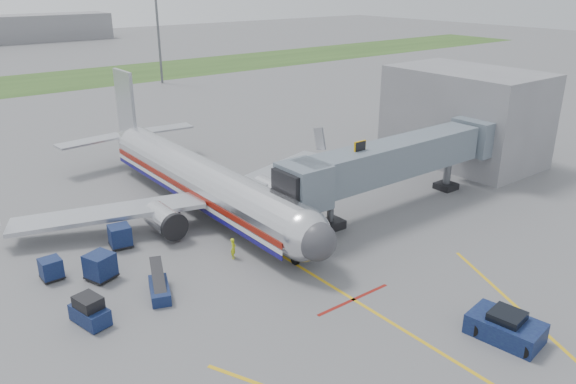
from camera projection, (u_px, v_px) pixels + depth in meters
ground at (313, 275)px, 38.73m from camera, size 400.00×400.00×0.00m
grass_strip at (4, 86)px, 105.21m from camera, size 300.00×25.00×0.01m
apron_markings at (393, 324)px, 33.27m from camera, size 21.52×50.00×0.01m
airliner at (201, 180)px, 49.05m from camera, size 32.10×35.67×10.25m
jet_bridge at (391, 161)px, 48.15m from camera, size 25.30×4.00×6.90m
terminal at (465, 116)px, 61.43m from camera, size 10.00×16.00×10.00m
light_mast_right at (158, 25)px, 104.51m from camera, size 2.00×0.44×20.40m
pushback_tug at (505, 327)px, 31.78m from camera, size 3.01×4.30×1.65m
baggage_tug at (90, 311)px, 33.10m from camera, size 1.88×2.78×1.78m
baggage_cart_a at (120, 236)px, 42.49m from camera, size 1.81×1.81×1.71m
baggage_cart_b at (51, 269)px, 37.98m from camera, size 1.41×1.41×1.49m
baggage_cart_c at (100, 266)px, 37.93m from camera, size 2.20×2.20×1.84m
belt_loader at (160, 289)px, 36.11m from camera, size 2.19×3.79×1.79m
ground_power_cart at (304, 211)px, 47.67m from camera, size 1.71×1.22×1.30m
ramp_worker at (233, 248)px, 40.79m from camera, size 0.66×0.68×1.58m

